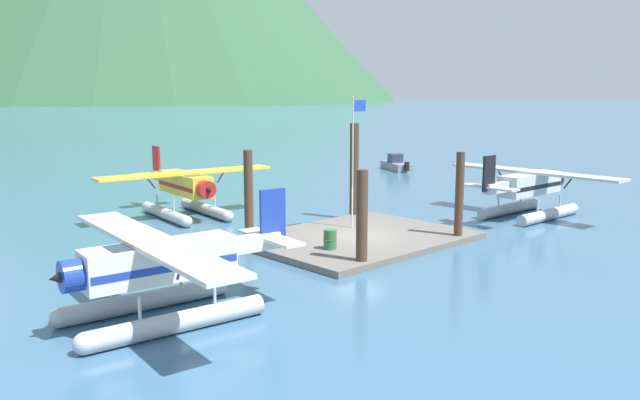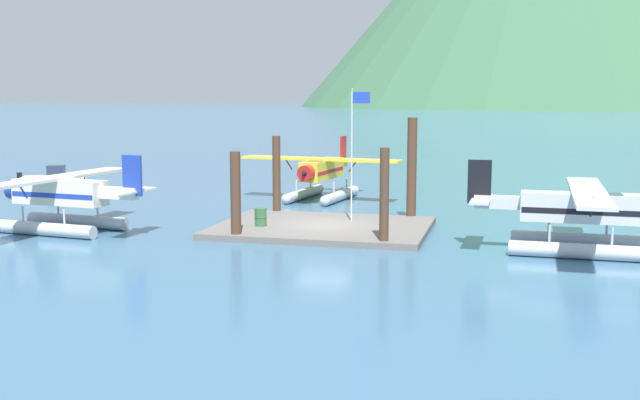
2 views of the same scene
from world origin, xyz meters
TOP-DOWN VIEW (x-y plane):
  - ground_plane at (0.00, 0.00)m, footprint 1200.00×1200.00m
  - dock_platform at (0.00, 0.00)m, footprint 10.28×7.84m
  - piling_near_left at (-3.25, -3.36)m, footprint 0.47×0.47m
  - piling_near_right at (3.57, -3.34)m, footprint 0.41×0.41m
  - piling_far_left at (-3.57, 3.89)m, footprint 0.44×0.44m
  - piling_far_right at (3.83, 3.91)m, footprint 0.50×0.50m
  - flagpole at (1.25, 1.43)m, footprint 0.95×0.10m
  - fuel_drum at (-2.84, -1.07)m, footprint 0.62×0.62m
  - seaplane_cream_port_aft at (-12.35, -3.27)m, footprint 7.95×10.49m
  - seaplane_yellow_bow_left at (-2.80, 11.01)m, footprint 10.49×7.95m
  - seaplane_silver_stbd_aft at (11.75, -2.54)m, footprint 7.98×10.44m
  - boat_white_open_west at (-23.78, 13.64)m, footprint 4.58×3.07m

SIDE VIEW (x-z plane):
  - ground_plane at x=0.00m, z-range 0.00..0.00m
  - dock_platform at x=0.00m, z-range 0.00..0.30m
  - boat_white_open_west at x=-23.78m, z-range -0.26..1.24m
  - fuel_drum at x=-2.84m, z-range 0.30..1.18m
  - seaplane_cream_port_aft at x=-12.35m, z-range -0.34..3.50m
  - seaplane_yellow_bow_left at x=-2.80m, z-range -0.34..3.50m
  - seaplane_silver_stbd_aft at x=11.75m, z-range -0.34..3.50m
  - piling_near_left at x=-3.25m, z-range 0.00..4.07m
  - piling_near_right at x=3.57m, z-range 0.00..4.36m
  - piling_far_left at x=-3.57m, z-range 0.00..4.41m
  - piling_far_right at x=3.83m, z-range 0.00..5.45m
  - flagpole at x=1.25m, z-range 1.07..7.69m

